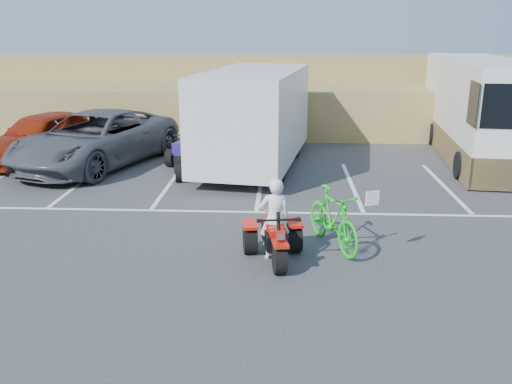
{
  "coord_description": "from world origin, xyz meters",
  "views": [
    {
      "loc": [
        0.64,
        -10.5,
        4.48
      ],
      "look_at": [
        0.07,
        0.88,
        1.0
      ],
      "focal_mm": 38.0,
      "sensor_mm": 36.0,
      "label": 1
    }
  ],
  "objects_px": {
    "grey_pickup": "(96,139)",
    "red_car": "(43,136)",
    "quad_atv_green": "(194,176)",
    "cargo_trailer": "(254,115)",
    "quad_atv_blue": "(193,164)",
    "green_dirt_bike": "(333,219)",
    "rider": "(275,219)",
    "red_trike_atv": "(275,261)",
    "rv_motorhome": "(477,116)"
  },
  "relations": [
    {
      "from": "grey_pickup",
      "to": "red_car",
      "type": "bearing_deg",
      "value": -177.28
    },
    {
      "from": "red_trike_atv",
      "to": "cargo_trailer",
      "type": "height_order",
      "value": "cargo_trailer"
    },
    {
      "from": "green_dirt_bike",
      "to": "red_car",
      "type": "xyz_separation_m",
      "value": [
        -9.36,
        7.34,
        0.22
      ]
    },
    {
      "from": "green_dirt_bike",
      "to": "grey_pickup",
      "type": "bearing_deg",
      "value": 114.69
    },
    {
      "from": "grey_pickup",
      "to": "quad_atv_green",
      "type": "height_order",
      "value": "grey_pickup"
    },
    {
      "from": "rider",
      "to": "cargo_trailer",
      "type": "height_order",
      "value": "cargo_trailer"
    },
    {
      "from": "rider",
      "to": "red_car",
      "type": "relative_size",
      "value": 0.34
    },
    {
      "from": "quad_atv_blue",
      "to": "grey_pickup",
      "type": "bearing_deg",
      "value": -157.08
    },
    {
      "from": "quad_atv_green",
      "to": "grey_pickup",
      "type": "bearing_deg",
      "value": 146.99
    },
    {
      "from": "cargo_trailer",
      "to": "red_trike_atv",
      "type": "bearing_deg",
      "value": -74.98
    },
    {
      "from": "rv_motorhome",
      "to": "quad_atv_green",
      "type": "relative_size",
      "value": 6.03
    },
    {
      "from": "red_car",
      "to": "rv_motorhome",
      "type": "distance_m",
      "value": 15.26
    },
    {
      "from": "rider",
      "to": "red_car",
      "type": "distance_m",
      "value": 11.41
    },
    {
      "from": "rider",
      "to": "rv_motorhome",
      "type": "height_order",
      "value": "rv_motorhome"
    },
    {
      "from": "quad_atv_blue",
      "to": "quad_atv_green",
      "type": "xyz_separation_m",
      "value": [
        0.28,
        -1.6,
        0.0
      ]
    },
    {
      "from": "red_trike_atv",
      "to": "red_car",
      "type": "xyz_separation_m",
      "value": [
        -8.17,
        8.14,
        0.85
      ]
    },
    {
      "from": "rider",
      "to": "quad_atv_green",
      "type": "height_order",
      "value": "rider"
    },
    {
      "from": "red_car",
      "to": "rider",
      "type": "bearing_deg",
      "value": -19.96
    },
    {
      "from": "cargo_trailer",
      "to": "quad_atv_blue",
      "type": "xyz_separation_m",
      "value": [
        -2.1,
        0.21,
        -1.71
      ]
    },
    {
      "from": "rider",
      "to": "quad_atv_green",
      "type": "distance_m",
      "value": 6.7
    },
    {
      "from": "rv_motorhome",
      "to": "grey_pickup",
      "type": "bearing_deg",
      "value": -165.53
    },
    {
      "from": "cargo_trailer",
      "to": "quad_atv_blue",
      "type": "relative_size",
      "value": 4.14
    },
    {
      "from": "grey_pickup",
      "to": "rv_motorhome",
      "type": "height_order",
      "value": "rv_motorhome"
    },
    {
      "from": "red_car",
      "to": "quad_atv_green",
      "type": "xyz_separation_m",
      "value": [
        5.53,
        -1.88,
        -0.85
      ]
    },
    {
      "from": "red_trike_atv",
      "to": "rv_motorhome",
      "type": "relative_size",
      "value": 0.17
    },
    {
      "from": "rv_motorhome",
      "to": "red_trike_atv",
      "type": "bearing_deg",
      "value": -120.63
    },
    {
      "from": "green_dirt_bike",
      "to": "red_car",
      "type": "bearing_deg",
      "value": 119.21
    },
    {
      "from": "rider",
      "to": "quad_atv_blue",
      "type": "distance_m",
      "value": 8.28
    },
    {
      "from": "green_dirt_bike",
      "to": "cargo_trailer",
      "type": "xyz_separation_m",
      "value": [
        -2.01,
        6.86,
        1.08
      ]
    },
    {
      "from": "red_car",
      "to": "cargo_trailer",
      "type": "xyz_separation_m",
      "value": [
        7.35,
        -0.49,
        0.86
      ]
    },
    {
      "from": "red_trike_atv",
      "to": "rider",
      "type": "relative_size",
      "value": 0.97
    },
    {
      "from": "quad_atv_green",
      "to": "red_trike_atv",
      "type": "bearing_deg",
      "value": -80.3
    },
    {
      "from": "red_trike_atv",
      "to": "quad_atv_blue",
      "type": "xyz_separation_m",
      "value": [
        -2.92,
        7.86,
        0.0
      ]
    },
    {
      "from": "cargo_trailer",
      "to": "quad_atv_blue",
      "type": "distance_m",
      "value": 2.72
    },
    {
      "from": "rider",
      "to": "rv_motorhome",
      "type": "xyz_separation_m",
      "value": [
        7.03,
        9.43,
        0.62
      ]
    },
    {
      "from": "quad_atv_blue",
      "to": "quad_atv_green",
      "type": "bearing_deg",
      "value": -63.24
    },
    {
      "from": "red_car",
      "to": "quad_atv_blue",
      "type": "distance_m",
      "value": 5.33
    },
    {
      "from": "red_trike_atv",
      "to": "green_dirt_bike",
      "type": "xyz_separation_m",
      "value": [
        1.19,
        0.8,
        0.64
      ]
    },
    {
      "from": "red_trike_atv",
      "to": "rider",
      "type": "distance_m",
      "value": 0.85
    },
    {
      "from": "rider",
      "to": "green_dirt_bike",
      "type": "bearing_deg",
      "value": -160.91
    },
    {
      "from": "green_dirt_bike",
      "to": "cargo_trailer",
      "type": "height_order",
      "value": "cargo_trailer"
    },
    {
      "from": "grey_pickup",
      "to": "cargo_trailer",
      "type": "relative_size",
      "value": 0.91
    },
    {
      "from": "rv_motorhome",
      "to": "quad_atv_blue",
      "type": "height_order",
      "value": "rv_motorhome"
    },
    {
      "from": "red_trike_atv",
      "to": "green_dirt_bike",
      "type": "bearing_deg",
      "value": 24.78
    },
    {
      "from": "grey_pickup",
      "to": "quad_atv_green",
      "type": "relative_size",
      "value": 4.09
    },
    {
      "from": "red_trike_atv",
      "to": "quad_atv_blue",
      "type": "height_order",
      "value": "quad_atv_blue"
    },
    {
      "from": "red_trike_atv",
      "to": "rv_motorhome",
      "type": "distance_m",
      "value": 11.95
    },
    {
      "from": "red_trike_atv",
      "to": "green_dirt_bike",
      "type": "height_order",
      "value": "green_dirt_bike"
    },
    {
      "from": "quad_atv_green",
      "to": "rider",
      "type": "bearing_deg",
      "value": -79.99
    },
    {
      "from": "grey_pickup",
      "to": "rv_motorhome",
      "type": "distance_m",
      "value": 13.29
    }
  ]
}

